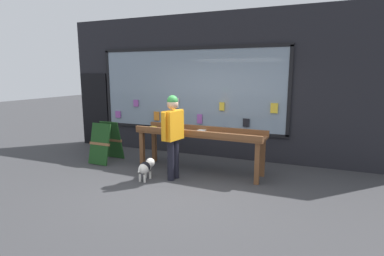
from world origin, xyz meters
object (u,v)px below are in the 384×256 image
at_px(small_dog, 146,167).
at_px(display_table_main, 200,136).
at_px(person_browsing, 173,131).
at_px(sandwich_board_sign, 106,142).

bearing_deg(small_dog, display_table_main, -44.16).
bearing_deg(person_browsing, small_dog, 126.78).
distance_m(person_browsing, sandwich_board_sign, 2.15).
relative_size(display_table_main, sandwich_board_sign, 2.99).
relative_size(display_table_main, small_dog, 4.84).
xyz_separation_m(display_table_main, sandwich_board_sign, (-2.35, -0.15, -0.29)).
bearing_deg(display_table_main, small_dog, -132.32).
height_order(small_dog, sandwich_board_sign, sandwich_board_sign).
bearing_deg(person_browsing, display_table_main, -15.51).
bearing_deg(person_browsing, sandwich_board_sign, 86.79).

